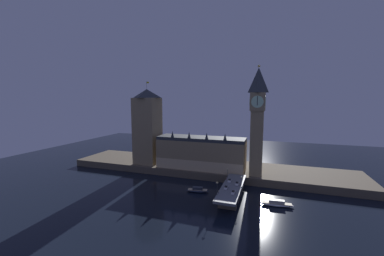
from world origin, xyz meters
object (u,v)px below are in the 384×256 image
car_southbound_lead (233,192)px  boat_downstream (277,204)px  street_lamp_near (217,187)px  street_lamp_mid (241,180)px  boat_upstream (198,190)px  pedestrian_far_rail (226,179)px  street_lamp_far (227,172)px  pedestrian_near_rail (219,192)px  clock_tower (257,118)px  car_northbound_trail (226,187)px  car_northbound_lead (230,181)px  car_southbound_trail (237,184)px  victoria_tower (147,126)px

car_southbound_lead → boat_downstream: 24.07m
street_lamp_near → street_lamp_mid: bearing=54.0°
boat_upstream → pedestrian_far_rail: bearing=24.1°
street_lamp_far → boat_downstream: bearing=-30.5°
pedestrian_near_rail → boat_downstream: (29.41, 9.89, -6.58)m
clock_tower → car_northbound_trail: size_ratio=16.59×
clock_tower → pedestrian_near_rail: size_ratio=42.68×
car_southbound_lead → street_lamp_far: 26.39m
boat_downstream → street_lamp_near: bearing=-158.2°
car_northbound_lead → car_northbound_trail: car_northbound_lead is taller
car_southbound_trail → street_lamp_near: street_lamp_near is taller
street_lamp_mid → boat_downstream: (19.11, -2.80, -9.79)m
car_southbound_trail → street_lamp_mid: bearing=-50.4°
car_southbound_trail → boat_upstream: size_ratio=0.33×
pedestrian_far_rail → boat_downstream: 32.30m
car_southbound_lead → boat_upstream: bearing=153.4°
car_southbound_trail → street_lamp_far: (-7.83, 11.24, 3.07)m
car_southbound_lead → pedestrian_near_rail: 7.81m
car_northbound_lead → pedestrian_near_rail: (-2.48, -19.94, 0.19)m
street_lamp_mid → boat_downstream: bearing=-8.4°
clock_tower → boat_downstream: size_ratio=4.15×
car_southbound_lead → boat_downstream: (21.98, 7.48, -6.36)m
car_northbound_trail → pedestrian_near_rail: (-2.48, -8.04, 0.23)m
car_northbound_trail → pedestrian_far_rail: (-2.48, 13.44, 0.30)m
car_northbound_lead → boat_upstream: bearing=-163.0°
car_southbound_trail → street_lamp_mid: size_ratio=0.70×
car_southbound_lead → street_lamp_mid: 11.22m
victoria_tower → street_lamp_mid: 90.54m
victoria_tower → car_southbound_lead: 93.60m
car_northbound_trail → street_lamp_far: street_lamp_far is taller
car_southbound_lead → street_lamp_near: street_lamp_near is taller
victoria_tower → boat_downstream: (98.83, -38.30, -33.91)m
car_southbound_trail → street_lamp_mid: (2.88, -3.48, 3.39)m
clock_tower → car_northbound_trail: bearing=-111.0°
car_northbound_trail → street_lamp_mid: size_ratio=0.67×
pedestrian_far_rail → car_northbound_trail: bearing=-79.6°
car_southbound_trail → car_southbound_lead: bearing=-90.0°
car_northbound_trail → car_southbound_trail: bearing=58.7°
boat_upstream → boat_downstream: size_ratio=0.78×
pedestrian_near_rail → pedestrian_far_rail: (-0.00, 21.48, 0.07)m
car_northbound_trail → car_southbound_trail: 9.52m
street_lamp_near → boat_upstream: (-15.78, 16.26, -10.18)m
car_northbound_lead → car_southbound_trail: car_southbound_trail is taller
street_lamp_mid → boat_upstream: (-26.49, 1.54, -9.83)m
pedestrian_near_rail → street_lamp_far: 27.57m
victoria_tower → pedestrian_near_rail: size_ratio=38.00×
car_southbound_lead → car_southbound_trail: 13.76m
car_southbound_trail → street_lamp_far: street_lamp_far is taller
car_northbound_trail → street_lamp_near: (-2.88, -10.07, 3.80)m
car_northbound_lead → street_lamp_far: (-2.88, 7.47, 3.08)m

